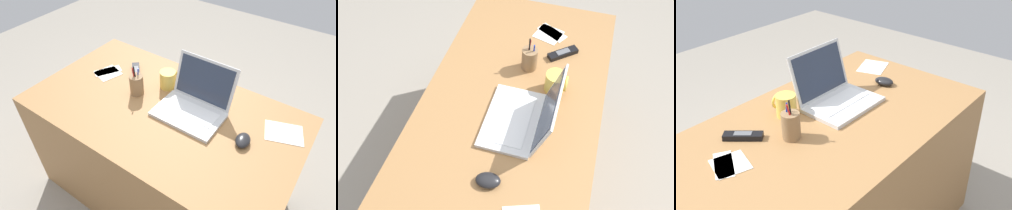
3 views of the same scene
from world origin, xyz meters
TOP-DOWN VIEW (x-y plane):
  - ground_plane at (0.00, 0.00)m, footprint 6.00×6.00m
  - desk at (0.00, 0.00)m, footprint 1.43×0.81m
  - laptop at (0.14, 0.08)m, footprint 0.34×0.30m
  - computer_mouse at (0.44, 0.02)m, footprint 0.08×0.11m
  - coffee_mug_white at (-0.08, 0.17)m, footprint 0.09×0.10m
  - cordless_phone at (-0.32, 0.17)m, footprint 0.14×0.15m
  - pen_holder at (-0.19, 0.02)m, footprint 0.08×0.08m
  - paper_note_near_laptop at (-0.45, 0.07)m, footprint 0.16×0.16m
  - paper_note_left at (0.58, 0.19)m, footprint 0.21×0.19m
  - paper_note_right at (-0.47, 0.08)m, footprint 0.14×0.17m

SIDE VIEW (x-z plane):
  - ground_plane at x=0.00m, z-range 0.00..0.00m
  - desk at x=0.00m, z-range 0.00..0.74m
  - paper_note_near_laptop at x=-0.45m, z-range 0.74..0.74m
  - paper_note_left at x=0.58m, z-range 0.74..0.74m
  - paper_note_right at x=-0.47m, z-range 0.74..0.74m
  - cordless_phone at x=-0.32m, z-range 0.74..0.77m
  - computer_mouse at x=0.44m, z-range 0.74..0.78m
  - laptop at x=0.14m, z-range 0.67..0.91m
  - coffee_mug_white at x=-0.08m, z-range 0.74..0.84m
  - pen_holder at x=-0.19m, z-range 0.71..0.89m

